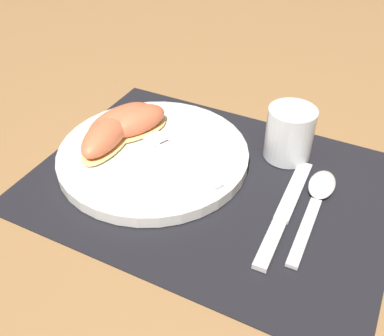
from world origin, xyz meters
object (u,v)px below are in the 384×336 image
at_px(juice_glass, 289,136).
at_px(spoon, 318,196).
at_px(plate, 153,155).
at_px(citrus_wedge_1, 121,123).
at_px(citrus_wedge_2, 107,134).
at_px(knife, 284,213).
at_px(citrus_wedge_0, 135,122).
at_px(fork, 165,147).

relative_size(juice_glass, spoon, 0.42).
relative_size(plate, citrus_wedge_1, 2.14).
bearing_deg(citrus_wedge_2, plate, 12.49).
bearing_deg(knife, citrus_wedge_0, 168.02).
bearing_deg(knife, fork, 169.55).
relative_size(spoon, citrus_wedge_0, 1.53).
bearing_deg(spoon, juice_glass, 131.67).
relative_size(juice_glass, fork, 0.40).
bearing_deg(citrus_wedge_0, juice_glass, 17.24).
height_order(juice_glass, fork, juice_glass).
height_order(plate, juice_glass, juice_glass).
height_order(spoon, citrus_wedge_1, citrus_wedge_1).
relative_size(knife, citrus_wedge_1, 1.62).
bearing_deg(juice_glass, spoon, -48.33).
xyz_separation_m(plate, citrus_wedge_2, (-0.07, -0.01, 0.02)).
xyz_separation_m(plate, citrus_wedge_1, (-0.06, 0.02, 0.02)).
bearing_deg(juice_glass, knife, -73.72).
distance_m(juice_glass, fork, 0.17).
height_order(plate, knife, plate).
xyz_separation_m(knife, citrus_wedge_1, (-0.26, 0.04, 0.03)).
height_order(knife, citrus_wedge_2, citrus_wedge_2).
relative_size(juice_glass, knife, 0.37).
xyz_separation_m(fork, citrus_wedge_1, (-0.08, 0.01, 0.01)).
bearing_deg(citrus_wedge_0, plate, -31.78).
bearing_deg(plate, juice_glass, 30.05).
distance_m(juice_glass, citrus_wedge_0, 0.22).
distance_m(plate, juice_glass, 0.19).
bearing_deg(knife, juice_glass, 106.28).
distance_m(citrus_wedge_1, citrus_wedge_2, 0.03).
bearing_deg(knife, citrus_wedge_2, 178.17).
xyz_separation_m(fork, citrus_wedge_2, (-0.08, -0.03, 0.01)).
bearing_deg(plate, citrus_wedge_1, 163.91).
height_order(knife, fork, fork).
relative_size(plate, citrus_wedge_2, 2.12).
xyz_separation_m(juice_glass, spoon, (0.06, -0.07, -0.03)).
height_order(fork, citrus_wedge_0, citrus_wedge_0).
bearing_deg(citrus_wedge_1, spoon, 1.00).
bearing_deg(plate, fork, 39.78).
xyz_separation_m(plate, spoon, (0.23, 0.02, -0.00)).
relative_size(spoon, citrus_wedge_2, 1.40).
relative_size(citrus_wedge_0, citrus_wedge_1, 0.93).
xyz_separation_m(juice_glass, citrus_wedge_1, (-0.23, -0.08, -0.00)).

